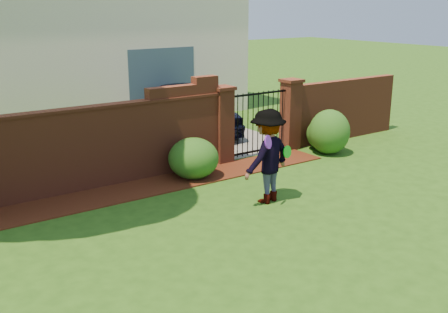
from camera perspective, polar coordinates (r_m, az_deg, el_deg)
ground at (r=8.80m, az=1.93°, el=-9.36°), size 80.00×80.00×0.01m
mulch_bed at (r=11.07m, az=-12.56°, el=-4.17°), size 11.10×1.08×0.03m
brick_wall at (r=11.08m, az=-19.23°, el=0.27°), size 8.70×0.31×2.16m
brick_wall_return at (r=15.66m, az=12.60°, el=4.94°), size 4.00×0.25×1.70m
pillar_left at (r=12.91m, az=-0.16°, el=3.47°), size 0.50×0.50×1.88m
pillar_right at (r=14.25m, az=7.14°, el=4.55°), size 0.50×0.50×1.88m
iron_gate at (r=13.57m, az=3.66°, el=3.63°), size 1.78×0.03×1.60m
driveway at (r=16.99m, az=-4.83°, el=3.21°), size 3.20×8.00×0.01m
house at (r=19.24m, az=-17.95°, el=13.51°), size 12.40×6.40×6.30m
car at (r=15.93m, az=-3.21°, el=5.10°), size 2.29×4.56×1.49m
shrub_left at (r=11.84m, az=-3.29°, el=-0.20°), size 1.13×1.13×0.92m
shrub_middle at (r=14.02m, az=11.22°, el=2.61°), size 1.06×1.06×1.16m
shrub_right at (r=14.40m, az=10.76°, el=2.40°), size 0.98×0.98×0.87m
man at (r=10.30m, az=4.83°, el=-0.02°), size 1.32×0.95×1.85m
frisbee_purple at (r=9.82m, az=4.75°, el=1.55°), size 0.26×0.18×0.26m
frisbee_green at (r=10.48m, az=6.79°, el=0.51°), size 0.25×0.11×0.25m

